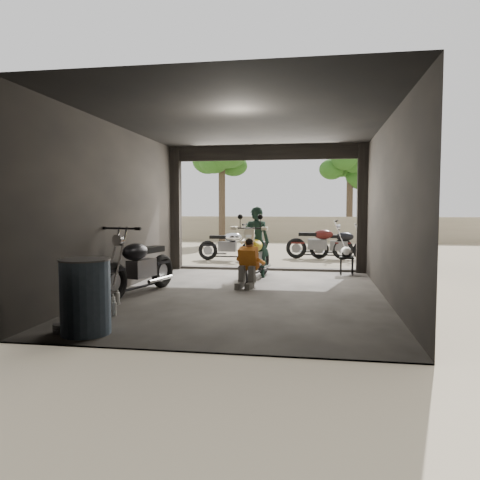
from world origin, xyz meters
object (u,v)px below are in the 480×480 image
(mechanic, at_px, (247,265))
(outside_bike_b, at_px, (319,240))
(rider, at_px, (256,242))
(sign_post, at_px, (374,211))
(helmet, at_px, (346,252))
(main_bike, at_px, (256,252))
(left_bike, at_px, (140,260))
(oil_drum, at_px, (86,298))
(stool, at_px, (347,260))
(outside_bike_c, at_px, (341,241))
(outside_bike_a, at_px, (229,242))

(mechanic, bearing_deg, outside_bike_b, 85.20)
(rider, distance_m, sign_post, 3.80)
(mechanic, xyz_separation_m, helmet, (2.09, 2.15, 0.09))
(main_bike, bearing_deg, left_bike, -123.29)
(main_bike, bearing_deg, oil_drum, -99.44)
(stool, bearing_deg, outside_bike_c, 89.42)
(rider, relative_size, mechanic, 1.71)
(left_bike, distance_m, sign_post, 6.81)
(mechanic, relative_size, helmet, 3.60)
(left_bike, height_order, stool, left_bike)
(rider, distance_m, stool, 2.26)
(outside_bike_a, distance_m, sign_post, 4.41)
(outside_bike_b, distance_m, oil_drum, 9.91)
(main_bike, bearing_deg, mechanic, -83.43)
(outside_bike_b, distance_m, stool, 3.59)
(main_bike, relative_size, sign_post, 0.80)
(left_bike, bearing_deg, outside_bike_a, 98.08)
(main_bike, height_order, outside_bike_c, main_bike)
(stool, height_order, helmet, helmet)
(outside_bike_b, bearing_deg, mechanic, 170.21)
(sign_post, bearing_deg, rider, -134.73)
(main_bike, height_order, sign_post, sign_post)
(rider, height_order, oil_drum, rider)
(helmet, distance_m, oil_drum, 6.93)
(outside_bike_a, bearing_deg, mechanic, -164.01)
(helmet, bearing_deg, outside_bike_c, 70.31)
(rider, relative_size, sign_post, 0.72)
(left_bike, relative_size, sign_post, 0.83)
(rider, bearing_deg, stool, -159.70)
(rider, bearing_deg, outside_bike_b, -107.55)
(stool, bearing_deg, main_bike, -156.54)
(outside_bike_b, xyz_separation_m, mechanic, (-1.47, -5.68, -0.14))
(outside_bike_b, bearing_deg, outside_bike_a, 112.21)
(outside_bike_a, height_order, mechanic, outside_bike_a)
(main_bike, height_order, left_bike, left_bike)
(rider, xyz_separation_m, stool, (2.09, 0.71, -0.45))
(left_bike, bearing_deg, stool, 52.10)
(main_bike, relative_size, outside_bike_c, 1.09)
(stool, relative_size, sign_post, 0.20)
(outside_bike_c, relative_size, oil_drum, 1.73)
(left_bike, xyz_separation_m, outside_bike_c, (4.04, 6.63, -0.08))
(outside_bike_a, xyz_separation_m, stool, (3.37, -2.67, -0.19))
(outside_bike_a, bearing_deg, stool, -127.15)
(main_bike, relative_size, mechanic, 1.91)
(left_bike, relative_size, outside_bike_c, 1.13)
(outside_bike_a, distance_m, stool, 4.30)
(outside_bike_a, distance_m, rider, 3.62)
(outside_bike_a, height_order, stool, outside_bike_a)
(oil_drum, bearing_deg, outside_bike_c, 68.77)
(outside_bike_c, distance_m, rider, 4.75)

